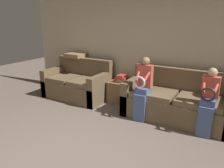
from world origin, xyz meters
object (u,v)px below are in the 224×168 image
couch_side (78,84)px  book_stack (122,78)px  side_shelf (122,92)px  child_left_seated (143,87)px  child_right_seated (208,99)px  couch_main (177,102)px  throw_pillow (76,55)px

couch_side → book_stack: bearing=12.8°
couch_side → side_shelf: (1.14, 0.26, -0.07)m
child_left_seated → side_shelf: bearing=141.8°
couch_side → child_right_seated: 3.14m
couch_main → child_left_seated: size_ratio=1.67×
couch_main → side_shelf: couch_main is taller
child_right_seated → child_left_seated: bearing=179.7°
couch_main → child_right_seated: 0.78m
couch_main → book_stack: size_ratio=7.35×
couch_main → book_stack: 1.42m
child_right_seated → throw_pillow: bearing=168.7°
child_left_seated → side_shelf: size_ratio=2.04×
couch_main → child_right_seated: child_right_seated is taller
side_shelf → throw_pillow: bearing=177.7°
child_left_seated → side_shelf: (-0.78, 0.61, -0.42)m
couch_side → child_left_seated: 1.98m
child_left_seated → side_shelf: child_left_seated is taller
book_stack → throw_pillow: 1.47m
child_left_seated → throw_pillow: size_ratio=2.61×
couch_main → child_left_seated: child_left_seated is taller
book_stack → throw_pillow: (-1.41, 0.06, 0.43)m
child_right_seated → side_shelf: bearing=162.6°
book_stack → couch_main: bearing=-9.3°
side_shelf → throw_pillow: size_ratio=1.28×
couch_main → child_left_seated: (-0.60, -0.38, 0.34)m
side_shelf → child_right_seated: bearing=-17.4°
couch_main → book_stack: bearing=170.7°
child_left_seated → child_right_seated: (1.19, -0.01, -0.04)m
couch_main → throw_pillow: (-2.79, 0.28, 0.68)m
couch_side → throw_pillow: throw_pillow is taller
couch_side → child_left_seated: bearing=-10.4°
book_stack → throw_pillow: size_ratio=0.59×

